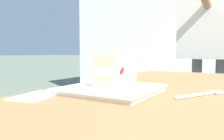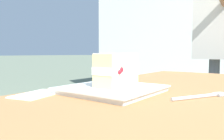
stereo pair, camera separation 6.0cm
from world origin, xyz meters
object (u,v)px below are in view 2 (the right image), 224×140
Objects in this scene: paper_napkin at (38,94)px; dessert_plate at (112,89)px; dessert_fork at (203,96)px; cake_slice at (116,70)px.

dessert_plate is at bearing -41.94° from paper_napkin.
dessert_fork is at bearing -58.00° from paper_napkin.
dessert_plate reaches higher than dessert_fork.
dessert_plate is 1.67× the size of paper_napkin.
paper_napkin is at bearing 138.06° from dessert_plate.
dessert_plate is at bearing 108.55° from dessert_fork.
cake_slice is 0.22m from paper_napkin.
paper_napkin is (-0.16, 0.13, -0.06)m from cake_slice.
cake_slice reaches higher than dessert_plate.
cake_slice is (0.02, -0.00, 0.05)m from dessert_plate.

